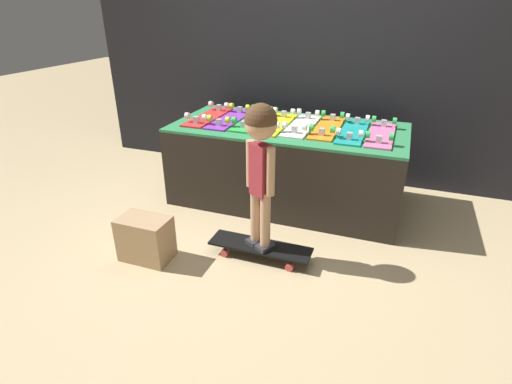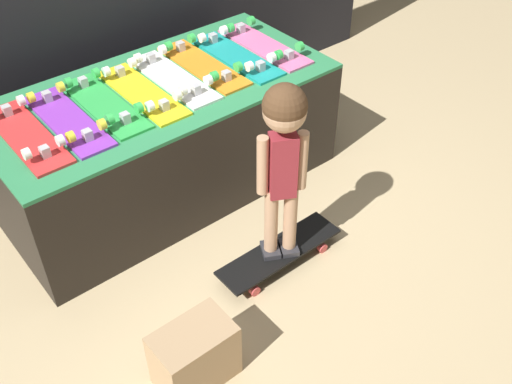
# 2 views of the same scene
# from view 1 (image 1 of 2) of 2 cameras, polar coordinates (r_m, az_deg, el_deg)

# --- Properties ---
(ground_plane) EXTENTS (16.00, 16.00, 0.00)m
(ground_plane) POSITION_cam_1_polar(r_m,az_deg,el_deg) (3.07, 1.59, -5.02)
(ground_plane) COLOR tan
(back_wall) EXTENTS (4.42, 0.10, 2.33)m
(back_wall) POSITION_cam_1_polar(r_m,az_deg,el_deg) (3.83, 8.01, 19.36)
(back_wall) COLOR black
(back_wall) RESTS_ON ground_plane
(display_rack) EXTENTS (1.86, 0.88, 0.66)m
(display_rack) POSITION_cam_1_polar(r_m,az_deg,el_deg) (3.37, 4.46, 3.98)
(display_rack) COLOR black
(display_rack) RESTS_ON ground_plane
(skateboard_red_on_rack) EXTENTS (0.19, 0.66, 0.09)m
(skateboard_red_on_rack) POSITION_cam_1_polar(r_m,az_deg,el_deg) (3.51, -6.85, 10.76)
(skateboard_red_on_rack) COLOR red
(skateboard_red_on_rack) RESTS_ON display_rack
(skateboard_purple_on_rack) EXTENTS (0.19, 0.66, 0.09)m
(skateboard_purple_on_rack) POSITION_cam_1_polar(r_m,az_deg,el_deg) (3.42, -3.75, 10.49)
(skateboard_purple_on_rack) COLOR purple
(skateboard_purple_on_rack) RESTS_ON display_rack
(skateboard_green_on_rack) EXTENTS (0.19, 0.66, 0.09)m
(skateboard_green_on_rack) POSITION_cam_1_polar(r_m,az_deg,el_deg) (3.36, -0.39, 10.26)
(skateboard_green_on_rack) COLOR green
(skateboard_green_on_rack) RESTS_ON display_rack
(skateboard_yellow_on_rack) EXTENTS (0.19, 0.66, 0.09)m
(skateboard_yellow_on_rack) POSITION_cam_1_polar(r_m,az_deg,el_deg) (3.28, 2.89, 9.83)
(skateboard_yellow_on_rack) COLOR yellow
(skateboard_yellow_on_rack) RESTS_ON display_rack
(skateboard_white_on_rack) EXTENTS (0.19, 0.66, 0.09)m
(skateboard_white_on_rack) POSITION_cam_1_polar(r_m,az_deg,el_deg) (3.25, 6.52, 9.53)
(skateboard_white_on_rack) COLOR white
(skateboard_white_on_rack) RESTS_ON display_rack
(skateboard_orange_on_rack) EXTENTS (0.19, 0.66, 0.09)m
(skateboard_orange_on_rack) POSITION_cam_1_polar(r_m,az_deg,el_deg) (3.22, 10.16, 9.16)
(skateboard_orange_on_rack) COLOR orange
(skateboard_orange_on_rack) RESTS_ON display_rack
(skateboard_teal_on_rack) EXTENTS (0.19, 0.66, 0.09)m
(skateboard_teal_on_rack) POSITION_cam_1_polar(r_m,az_deg,el_deg) (3.16, 13.73, 8.51)
(skateboard_teal_on_rack) COLOR teal
(skateboard_teal_on_rack) RESTS_ON display_rack
(skateboard_pink_on_rack) EXTENTS (0.19, 0.66, 0.09)m
(skateboard_pink_on_rack) POSITION_cam_1_polar(r_m,az_deg,el_deg) (3.14, 17.46, 7.98)
(skateboard_pink_on_rack) COLOR pink
(skateboard_pink_on_rack) RESTS_ON display_rack
(skateboard_on_floor) EXTENTS (0.69, 0.19, 0.09)m
(skateboard_on_floor) POSITION_cam_1_polar(r_m,az_deg,el_deg) (2.70, 0.60, -7.92)
(skateboard_on_floor) COLOR black
(skateboard_on_floor) RESTS_ON ground_plane
(child) EXTENTS (0.22, 0.19, 0.95)m
(child) POSITION_cam_1_polar(r_m,az_deg,el_deg) (2.39, 0.68, 5.89)
(child) COLOR #2D2D33
(child) RESTS_ON skateboard_on_floor
(storage_box) EXTENTS (0.33, 0.21, 0.30)m
(storage_box) POSITION_cam_1_polar(r_m,az_deg,el_deg) (2.75, -15.50, -6.43)
(storage_box) COLOR tan
(storage_box) RESTS_ON ground_plane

